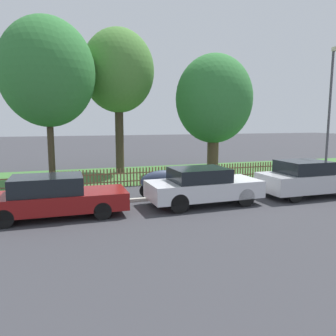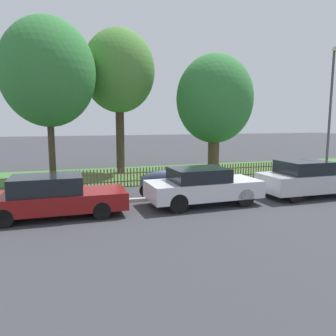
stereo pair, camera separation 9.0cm
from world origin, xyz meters
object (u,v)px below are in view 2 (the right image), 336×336
Objects in this scene: tree_nearest_kerb at (48,73)px; tree_behind_motorcycle at (119,72)px; parked_car_black_saloon at (202,186)px; street_lamp at (332,102)px; parked_car_navy_estate at (306,179)px; covered_motorcycle at (163,180)px; tree_mid_park at (215,99)px; parked_car_silver_hatchback at (53,196)px.

tree_nearest_kerb is 0.97× the size of tree_behind_motorcycle.
parked_car_black_saloon is 0.65× the size of street_lamp.
parked_car_navy_estate is 0.46× the size of tree_behind_motorcycle.
parked_car_navy_estate is at bearing -148.41° from street_lamp.
tree_behind_motorcycle is 11.42m from street_lamp.
parked_car_navy_estate is 1.98× the size of covered_motorcycle.
street_lamp reaches higher than covered_motorcycle.
tree_nearest_kerb reaches higher than street_lamp.
tree_behind_motorcycle reaches higher than street_lamp.
tree_behind_motorcycle is (-0.65, 6.71, 5.27)m from covered_motorcycle.
tree_behind_motorcycle is (3.82, 1.80, 0.47)m from tree_nearest_kerb.
parked_car_black_saloon is at bearing -51.22° from tree_nearest_kerb.
street_lamp is at bearing -58.33° from tree_mid_park.
street_lamp is (8.18, -0.28, 3.34)m from covered_motorcycle.
covered_motorcycle is at bearing 178.05° from street_lamp.
parked_car_black_saloon is at bearing -64.63° from covered_motorcycle.
tree_behind_motorcycle is at bearing 141.65° from street_lamp.
parked_car_black_saloon reaches higher than covered_motorcycle.
parked_car_black_saloon is 2.07m from covered_motorcycle.
street_lamp is (7.23, 1.56, 3.27)m from parked_car_black_saloon.
parked_car_black_saloon is 0.60× the size of tree_mid_park.
parked_car_black_saloon is at bearing -167.84° from street_lamp.
parked_car_navy_estate is 11.80m from tree_behind_motorcycle.
covered_motorcycle is 0.23× the size of tree_behind_motorcycle.
parked_car_navy_estate is at bearing -20.77° from covered_motorcycle.
tree_nearest_kerb is at bearing 127.50° from parked_car_black_saloon.
tree_mid_park is at bearing -15.15° from tree_behind_motorcycle.
tree_mid_park is (-0.78, 7.13, 3.61)m from parked_car_navy_estate.
street_lamp is at bearing -38.35° from tree_behind_motorcycle.
tree_nearest_kerb is at bearing 146.11° from parked_car_navy_estate.
tree_behind_motorcycle is (-1.60, 8.54, 5.20)m from parked_car_black_saloon.
parked_car_silver_hatchback is 1.18× the size of parked_car_navy_estate.
parked_car_silver_hatchback is 4.66m from covered_motorcycle.
tree_behind_motorcycle reaches higher than parked_car_silver_hatchback.
tree_nearest_kerb reaches higher than tree_mid_park.
covered_motorcycle is 8.19m from tree_nearest_kerb.
tree_nearest_kerb is 4.25m from tree_behind_motorcycle.
parked_car_silver_hatchback is at bearing -172.90° from street_lamp.
tree_nearest_kerb is 1.26× the size of street_lamp.
tree_mid_park is at bearing 45.69° from covered_motorcycle.
covered_motorcycle is 0.28× the size of tree_mid_park.
parked_car_black_saloon is 8.83m from tree_mid_park.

